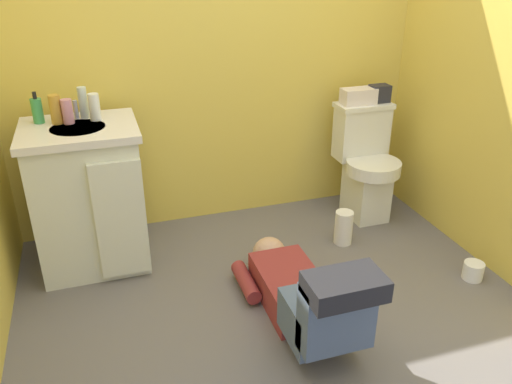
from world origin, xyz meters
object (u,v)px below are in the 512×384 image
object	(u,v)px
bottle_amber	(56,109)
bottle_white	(94,107)
faucet	(76,109)
bottle_clear	(83,103)
bottle_pink	(67,111)
toiletry_bag	(379,93)
tissue_box	(358,96)
vanity_cabinet	(89,196)
paper_towel_roll	(344,228)
toilet_paper_roll	(473,271)
person_plumber	(304,295)
toilet	(366,163)
soap_dispenser	(37,110)

from	to	relation	value
bottle_amber	bottle_white	bearing A→B (deg)	-0.56
faucet	bottle_clear	size ratio (longest dim) A/B	0.60
bottle_pink	bottle_clear	bearing A→B (deg)	43.06
faucet	bottle_clear	distance (m)	0.05
toiletry_bag	tissue_box	bearing A→B (deg)	180.00
toiletry_bag	bottle_pink	size ratio (longest dim) A/B	0.96
vanity_cabinet	tissue_box	bearing A→B (deg)	4.91
tissue_box	paper_towel_roll	distance (m)	0.84
toiletry_bag	toilet_paper_roll	xyz separation A→B (m)	(0.11, -0.98, -0.76)
bottle_white	person_plumber	bearing A→B (deg)	-49.91
toilet	bottle_clear	bearing A→B (deg)	176.96
toilet	bottle_white	distance (m)	1.74
bottle_pink	bottle_clear	distance (m)	0.11
toilet_paper_roll	toilet	bearing A→B (deg)	103.34
soap_dispenser	bottle_clear	world-z (taller)	bottle_clear
bottle_white	bottle_clear	bearing A→B (deg)	130.91
bottle_pink	toilet_paper_roll	world-z (taller)	bottle_pink
bottle_white	paper_towel_roll	world-z (taller)	bottle_white
person_plumber	bottle_amber	world-z (taller)	bottle_amber
bottle_amber	bottle_pink	distance (m)	0.06
vanity_cabinet	bottle_white	distance (m)	0.49
person_plumber	toilet_paper_roll	world-z (taller)	person_plumber
toilet	soap_dispenser	bearing A→B (deg)	177.92
toiletry_bag	paper_towel_roll	world-z (taller)	toiletry_bag
bottle_pink	bottle_white	xyz separation A→B (m)	(0.14, 0.01, 0.01)
vanity_cabinet	tissue_box	distance (m)	1.75
person_plumber	soap_dispenser	bearing A→B (deg)	137.41
vanity_cabinet	faucet	bearing A→B (deg)	91.31
bottle_amber	paper_towel_roll	distance (m)	1.77
person_plumber	toilet_paper_roll	xyz separation A→B (m)	(1.04, 0.07, -0.13)
tissue_box	bottle_pink	world-z (taller)	bottle_pink
toilet	faucet	distance (m)	1.82
vanity_cabinet	paper_towel_roll	xyz separation A→B (m)	(1.45, -0.26, -0.31)
tissue_box	toilet	bearing A→B (deg)	-63.57
person_plumber	bottle_white	distance (m)	1.47
person_plumber	bottle_amber	bearing A→B (deg)	136.07
soap_dispenser	toilet	bearing A→B (deg)	-2.08
bottle_pink	bottle_white	bearing A→B (deg)	6.03
toilet	bottle_clear	world-z (taller)	bottle_clear
tissue_box	bottle_pink	distance (m)	1.75
person_plumber	bottle_white	xyz separation A→B (m)	(-0.82, 0.98, 0.72)
person_plumber	bottle_clear	world-z (taller)	bottle_clear
faucet	toiletry_bag	size ratio (longest dim) A/B	0.81
faucet	paper_towel_roll	xyz separation A→B (m)	(1.45, -0.41, -0.76)
bottle_pink	faucet	bearing A→B (deg)	62.52
tissue_box	bottle_white	world-z (taller)	bottle_white
toilet_paper_roll	toiletry_bag	bearing A→B (deg)	96.14
soap_dispenser	bottle_clear	size ratio (longest dim) A/B	0.99
person_plumber	paper_towel_roll	distance (m)	0.83
tissue_box	toiletry_bag	size ratio (longest dim) A/B	1.77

